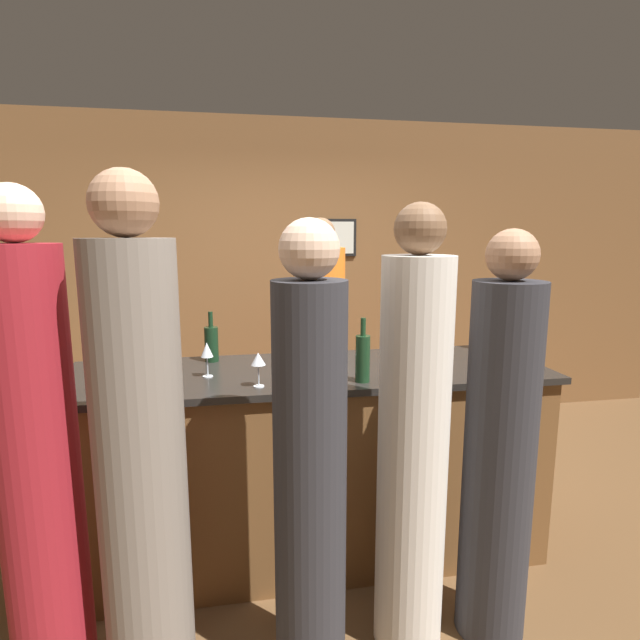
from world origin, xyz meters
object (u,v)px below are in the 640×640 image
Objects in this scene: guest_1 at (499,453)px; wine_bottle_0 at (363,357)px; guest_2 at (310,471)px; guest_3 at (413,447)px; bartender at (320,365)px; wine_bottle_1 at (211,343)px; wine_bottle_2 at (488,333)px; guest_0 at (142,473)px; guest_4 at (39,477)px.

guest_1 is 0.75m from wine_bottle_0.
guest_3 is at bearing 11.70° from guest_2.
guest_1 is (0.52, -1.47, -0.03)m from bartender.
wine_bottle_1 reaches higher than wine_bottle_2.
guest_1 is at bearing 5.04° from guest_2.
wine_bottle_2 is at bearing 39.09° from guest_2.
guest_0 is 1.46m from guest_1.
guest_0 is 1.14m from wine_bottle_1.
guest_4 is 6.12× the size of wine_bottle_0.
wine_bottle_0 is (-0.49, 0.45, 0.34)m from guest_1.
guest_1 is at bearing 1.15° from guest_4.
guest_4 is at bearing -155.94° from wine_bottle_2.
guest_3 is at bearing -48.51° from wine_bottle_1.
guest_4 is at bearing -159.93° from wine_bottle_0.
bartender is 0.95× the size of guest_0.
bartender is 5.93× the size of wine_bottle_0.
guest_2 is 1.70m from wine_bottle_2.
guest_2 is 0.95× the size of guest_4.
guest_0 reaches higher than guest_4.
guest_1 is 0.93× the size of guest_4.
wine_bottle_0 is 1.11× the size of wine_bottle_1.
bartender is at bearing 49.25° from guest_4.
guest_2 is at bearing -2.19° from guest_4.
guest_3 is (1.07, 0.13, -0.04)m from guest_0.
bartender reaches higher than wine_bottle_1.
wine_bottle_1 is 1.70m from wine_bottle_2.
guest_3 is 1.32m from wine_bottle_1.
bartender is 1.99m from guest_4.
guest_1 is 6.30× the size of wine_bottle_1.
bartender is 0.99× the size of guest_3.
guest_0 is at bearing -176.68° from guest_2.
guest_4 is (-1.43, -0.06, 0.02)m from guest_3.
wine_bottle_1 is at bearing 179.90° from wine_bottle_2.
wine_bottle_1 is (-0.85, 0.96, 0.27)m from guest_3.
guest_1 is at bearing 4.32° from guest_0.
wine_bottle_2 is (1.30, 1.06, 0.29)m from guest_2.
guest_2 is at bearing -69.29° from wine_bottle_1.
guest_1 is 0.95× the size of guest_3.
bartender is at bearing 59.47° from guest_0.
guest_0 is 2.21m from wine_bottle_2.
guest_4 is 1.44m from wine_bottle_0.
guest_0 is 1.05× the size of guest_3.
wine_bottle_2 is (1.70, -0.00, -0.00)m from wine_bottle_1.
guest_0 is 7.14× the size of wine_bottle_2.
wine_bottle_2 is at bearing 64.93° from guest_1.
bartender is 1.13m from wine_bottle_2.
wine_bottle_0 reaches higher than wine_bottle_2.
guest_0 is at bearing -11.29° from guest_4.
guest_3 is 1.44m from guest_4.
bartender is 6.59× the size of wine_bottle_1.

